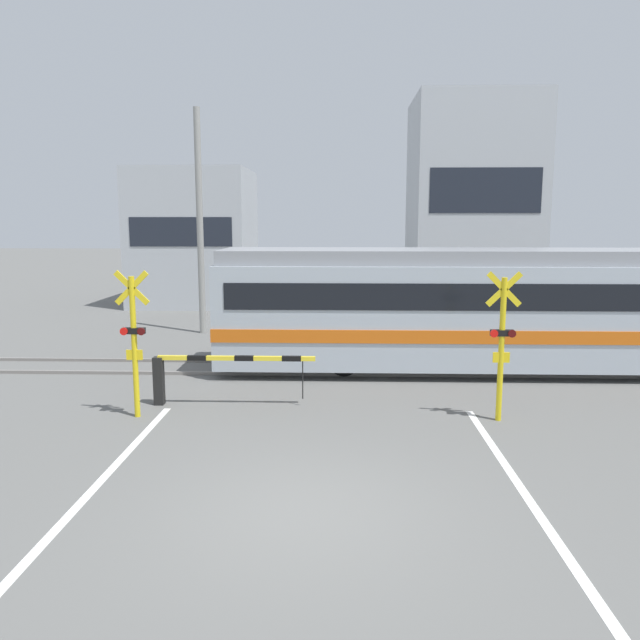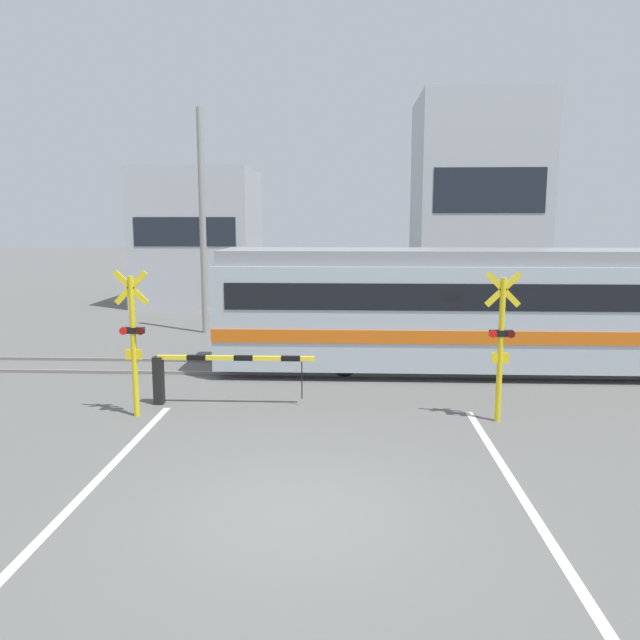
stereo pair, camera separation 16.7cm
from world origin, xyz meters
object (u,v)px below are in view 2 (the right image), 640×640
at_px(crossing_barrier_near, 198,370).
at_px(crossing_signal_right, 501,340).
at_px(crossing_barrier_far, 409,324).
at_px(commuter_train, 550,307).
at_px(crossing_signal_left, 133,337).

xyz_separation_m(crossing_barrier_near, crossing_signal_right, (6.07, -0.84, 0.84)).
bearing_deg(crossing_barrier_near, crossing_barrier_far, 50.35).
distance_m(crossing_barrier_near, crossing_barrier_far, 7.86).
bearing_deg(crossing_barrier_far, crossing_barrier_near, -129.65).
bearing_deg(crossing_barrier_near, crossing_signal_right, -7.92).
height_order(commuter_train, crossing_signal_right, commuter_train).
relative_size(crossing_barrier_far, crossing_signal_left, 1.17).
bearing_deg(commuter_train, crossing_signal_left, -156.10).
xyz_separation_m(commuter_train, crossing_barrier_far, (-3.29, 2.75, -0.92)).
height_order(crossing_barrier_near, crossing_signal_right, crossing_signal_right).
relative_size(crossing_barrier_near, crossing_signal_left, 1.17).
bearing_deg(crossing_signal_right, crossing_signal_left, 180.00).
bearing_deg(crossing_barrier_near, crossing_signal_left, -141.25).
height_order(crossing_barrier_far, crossing_signal_right, crossing_signal_right).
bearing_deg(crossing_barrier_far, commuter_train, -39.91).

